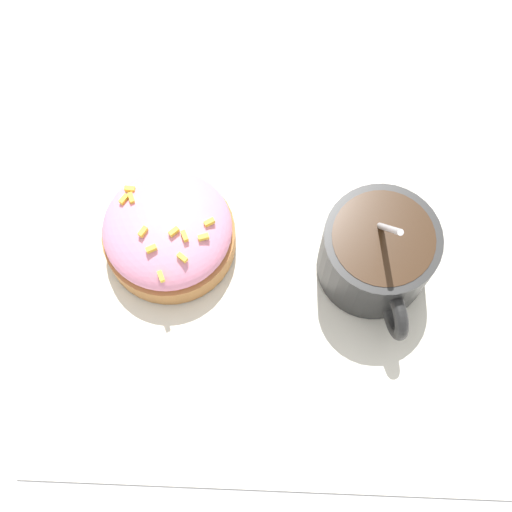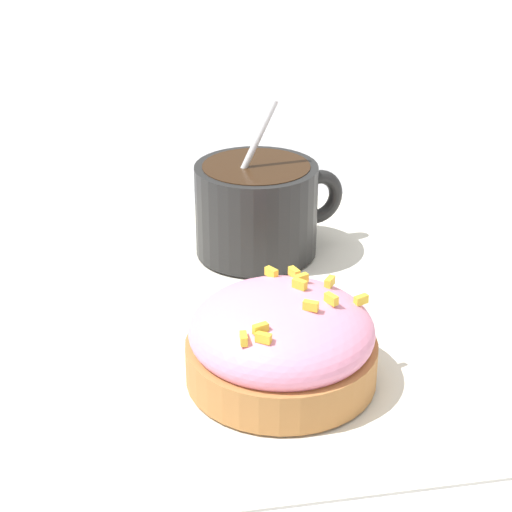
{
  "view_description": "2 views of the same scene",
  "coord_description": "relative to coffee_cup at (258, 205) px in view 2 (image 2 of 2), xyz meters",
  "views": [
    {
      "loc": [
        0.0,
        0.18,
        0.48
      ],
      "look_at": [
        0.01,
        0.02,
        0.03
      ],
      "focal_mm": 50.0,
      "sensor_mm": 36.0,
      "label": 1
    },
    {
      "loc": [
        0.42,
        -0.07,
        0.24
      ],
      "look_at": [
        -0.01,
        -0.0,
        0.03
      ],
      "focal_mm": 60.0,
      "sensor_mm": 36.0,
      "label": 2
    }
  ],
  "objects": [
    {
      "name": "paper_napkin",
      "position": [
        0.07,
        -0.01,
        -0.03
      ],
      "size": [
        0.33,
        0.34,
        0.0
      ],
      "color": "white",
      "rests_on": "ground_plane"
    },
    {
      "name": "ground_plane",
      "position": [
        0.07,
        -0.01,
        -0.03
      ],
      "size": [
        3.0,
        3.0,
        0.0
      ],
      "primitive_type": "plane",
      "color": "#B2B2B7"
    },
    {
      "name": "frosted_pastry",
      "position": [
        0.14,
        -0.01,
        -0.01
      ],
      "size": [
        0.09,
        0.09,
        0.05
      ],
      "color": "#B2753D",
      "rests_on": "paper_napkin"
    },
    {
      "name": "coffee_cup",
      "position": [
        0.0,
        0.0,
        0.0
      ],
      "size": [
        0.08,
        0.1,
        0.1
      ],
      "color": "black",
      "rests_on": "paper_napkin"
    }
  ]
}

